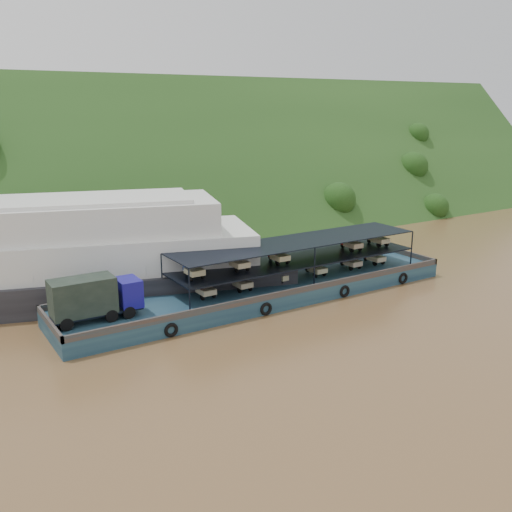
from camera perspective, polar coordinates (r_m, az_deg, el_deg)
ground at (r=48.99m, az=3.87°, el=-4.06°), size 160.00×160.00×0.00m
hillside at (r=79.86m, az=-11.58°, el=3.13°), size 140.00×39.60×39.60m
cargo_barge at (r=47.52m, az=-0.28°, el=-3.25°), size 35.00×7.18×4.54m
passenger_ferry at (r=50.50m, az=-20.94°, el=-0.10°), size 43.10×22.45×8.48m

